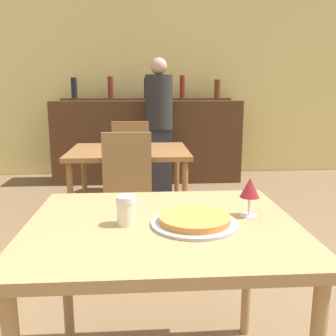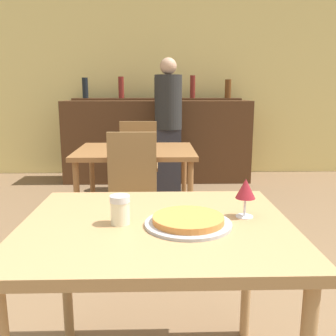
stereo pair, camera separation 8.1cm
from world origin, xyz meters
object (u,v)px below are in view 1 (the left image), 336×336
(cheese_shaker, at_px, (126,210))
(person_standing, at_px, (159,120))
(chair_far_side_back, at_px, (131,160))
(pizza_tray, at_px, (195,221))
(chair_far_side_front, at_px, (127,188))
(wine_glass, at_px, (250,189))

(cheese_shaker, bearing_deg, person_standing, 85.24)
(chair_far_side_back, distance_m, pizza_tray, 2.63)
(chair_far_side_front, xyz_separation_m, person_standing, (0.34, 1.96, 0.35))
(chair_far_side_back, bearing_deg, cheese_shaker, 91.24)
(chair_far_side_front, height_order, person_standing, person_standing)
(chair_far_side_front, distance_m, cheese_shaker, 1.43)
(pizza_tray, bearing_deg, wine_glass, 20.81)
(chair_far_side_back, distance_m, wine_glass, 2.60)
(pizza_tray, height_order, person_standing, person_standing)
(chair_far_side_back, relative_size, wine_glass, 6.07)
(chair_far_side_back, height_order, person_standing, person_standing)
(pizza_tray, xyz_separation_m, person_standing, (0.02, 3.38, 0.11))
(chair_far_side_front, xyz_separation_m, wine_glass, (0.55, -1.33, 0.34))
(chair_far_side_back, xyz_separation_m, person_standing, (0.34, 0.77, 0.35))
(chair_far_side_back, distance_m, person_standing, 0.91)
(cheese_shaker, distance_m, person_standing, 3.37)
(cheese_shaker, xyz_separation_m, person_standing, (0.28, 3.35, 0.07))
(chair_far_side_front, distance_m, pizza_tray, 1.48)
(person_standing, bearing_deg, chair_far_side_front, -99.72)
(chair_far_side_front, xyz_separation_m, cheese_shaker, (0.06, -1.40, 0.28))
(chair_far_side_back, height_order, wine_glass, chair_far_side_back)
(pizza_tray, relative_size, person_standing, 0.20)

